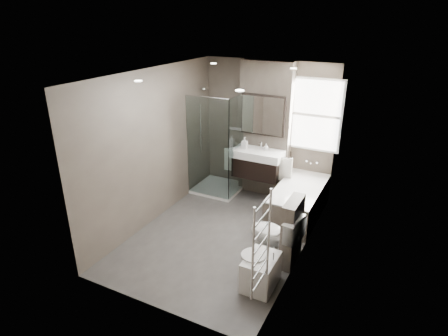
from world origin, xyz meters
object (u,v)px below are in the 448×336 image
Objects in this scene: bathtub at (298,200)px; toilet at (274,235)px; vanity at (257,163)px; bidet at (260,271)px.

toilet reaches higher than bathtub.
vanity is 2.62m from bidet.
bathtub is 2.02× the size of toilet.
bathtub is (0.92, -0.33, -0.43)m from vanity.
bidet is at bearing -87.51° from bathtub.
bathtub is 1.39m from toilet.
toilet is at bearing -88.15° from bathtub.
vanity is at bearing -140.79° from toilet.
toilet is at bearing 93.84° from bidet.
vanity is 0.59× the size of bathtub.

